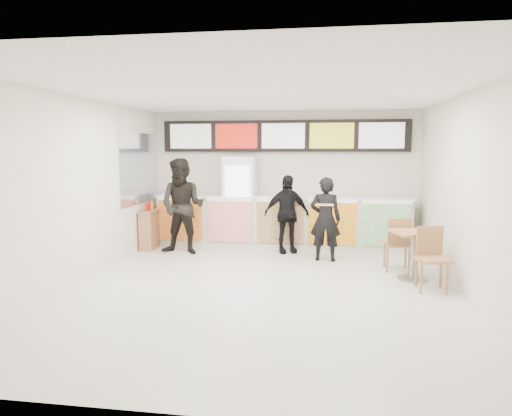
% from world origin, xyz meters
% --- Properties ---
extents(floor, '(7.00, 7.00, 0.00)m').
position_xyz_m(floor, '(0.00, 0.00, 0.00)').
color(floor, beige).
rests_on(floor, ground).
extents(ceiling, '(7.00, 7.00, 0.00)m').
position_xyz_m(ceiling, '(0.00, 0.00, 3.00)').
color(ceiling, white).
rests_on(ceiling, wall_back).
extents(wall_back, '(6.00, 0.00, 6.00)m').
position_xyz_m(wall_back, '(0.00, 3.50, 1.50)').
color(wall_back, silver).
rests_on(wall_back, floor).
extents(wall_left, '(0.00, 7.00, 7.00)m').
position_xyz_m(wall_left, '(-3.00, 0.00, 1.50)').
color(wall_left, silver).
rests_on(wall_left, floor).
extents(wall_right, '(0.00, 7.00, 7.00)m').
position_xyz_m(wall_right, '(3.00, 0.00, 1.50)').
color(wall_right, silver).
rests_on(wall_right, floor).
extents(service_counter, '(5.56, 0.77, 1.14)m').
position_xyz_m(service_counter, '(0.00, 3.09, 0.57)').
color(service_counter, silver).
rests_on(service_counter, floor).
extents(menu_board, '(5.50, 0.14, 0.70)m').
position_xyz_m(menu_board, '(0.00, 3.41, 2.45)').
color(menu_board, black).
rests_on(menu_board, wall_back).
extents(drinks_fridge, '(0.70, 0.67, 2.00)m').
position_xyz_m(drinks_fridge, '(-0.93, 3.11, 1.00)').
color(drinks_fridge, white).
rests_on(drinks_fridge, floor).
extents(mirror_panel, '(0.01, 2.00, 1.50)m').
position_xyz_m(mirror_panel, '(-2.99, 2.45, 1.75)').
color(mirror_panel, '#B2B7BF').
rests_on(mirror_panel, wall_left).
extents(customer_main, '(0.62, 0.43, 1.63)m').
position_xyz_m(customer_main, '(0.95, 1.95, 0.82)').
color(customer_main, black).
rests_on(customer_main, floor).
extents(customer_left, '(1.01, 0.82, 1.97)m').
position_xyz_m(customer_left, '(-1.96, 2.14, 0.99)').
color(customer_left, black).
rests_on(customer_left, floor).
extents(customer_mid, '(1.04, 0.71, 1.63)m').
position_xyz_m(customer_mid, '(0.15, 2.55, 0.82)').
color(customer_mid, black).
rests_on(customer_mid, floor).
extents(pizza_slice, '(0.36, 0.36, 0.02)m').
position_xyz_m(pizza_slice, '(0.95, 1.50, 1.16)').
color(pizza_slice, beige).
rests_on(pizza_slice, customer_main).
extents(cafe_table, '(0.91, 1.72, 0.97)m').
position_xyz_m(cafe_table, '(2.39, 0.83, 0.57)').
color(cafe_table, '#AA774D').
rests_on(cafe_table, floor).
extents(condiment_ledge, '(0.31, 0.76, 1.01)m').
position_xyz_m(condiment_ledge, '(-2.82, 2.54, 0.43)').
color(condiment_ledge, '#AA774D').
rests_on(condiment_ledge, floor).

